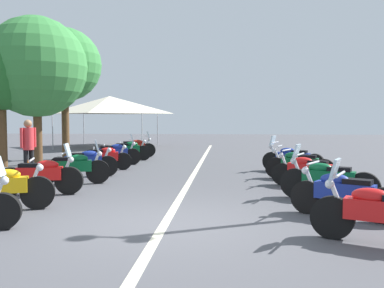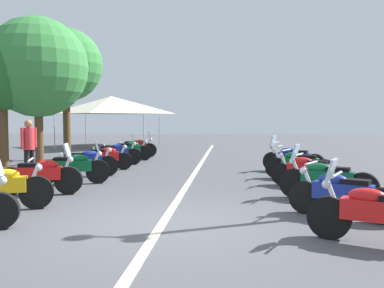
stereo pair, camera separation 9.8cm
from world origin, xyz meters
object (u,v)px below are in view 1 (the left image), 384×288
motorcycle_right_row_2 (327,179)px  motorcycle_right_row_3 (309,171)px  motorcycle_left_row_8 (134,147)px  event_tent (110,105)px  roadside_tree_0 (36,67)px  motorcycle_left_row_3 (73,167)px  motorcycle_left_row_5 (103,157)px  traffic_cone_1 (28,171)px  motorcycle_right_row_5 (292,158)px  roadside_tree_2 (64,65)px  motorcycle_left_row_2 (41,175)px  motorcycle_left_row_7 (128,150)px  bystander_0 (28,144)px  motorcycle_left_row_6 (113,153)px  motorcycle_right_row_1 (343,194)px  motorcycle_right_row_0 (381,213)px  motorcycle_left_row_4 (84,162)px  roadside_tree_1 (1,74)px  motorcycle_right_row_4 (299,164)px

motorcycle_right_row_2 → motorcycle_right_row_3: motorcycle_right_row_2 is taller
motorcycle_left_row_8 → event_tent: event_tent is taller
roadside_tree_0 → event_tent: 10.25m
motorcycle_left_row_3 → motorcycle_left_row_5: motorcycle_left_row_3 is taller
traffic_cone_1 → event_tent: 14.37m
motorcycle_left_row_8 → motorcycle_right_row_3: 10.17m
motorcycle_right_row_2 → event_tent: bearing=-35.9°
motorcycle_right_row_5 → roadside_tree_2: (3.64, 9.26, 3.65)m
motorcycle_right_row_3 → motorcycle_right_row_2: bearing=119.8°
motorcycle_right_row_5 → motorcycle_left_row_8: bearing=-10.5°
motorcycle_left_row_2 → motorcycle_left_row_8: motorcycle_left_row_2 is taller
motorcycle_left_row_7 → bystander_0: (-5.52, 1.67, 0.59)m
motorcycle_left_row_5 → motorcycle_left_row_6: (1.57, 0.08, 0.02)m
motorcycle_left_row_3 → motorcycle_right_row_1: (-3.34, -6.30, -0.02)m
event_tent → motorcycle_left_row_7: bearing=-159.1°
motorcycle_left_row_2 → motorcycle_left_row_7: bearing=79.1°
motorcycle_right_row_0 → motorcycle_right_row_1: motorcycle_right_row_0 is taller
motorcycle_left_row_4 → roadside_tree_0: roadside_tree_0 is taller
motorcycle_left_row_4 → traffic_cone_1: (-0.88, 1.36, -0.17)m
motorcycle_left_row_2 → motorcycle_left_row_8: (9.47, -0.09, -0.00)m
traffic_cone_1 → motorcycle_right_row_3: bearing=-94.0°
motorcycle_left_row_4 → motorcycle_right_row_1: motorcycle_left_row_4 is taller
motorcycle_right_row_3 → roadside_tree_1: size_ratio=0.39×
motorcycle_right_row_2 → motorcycle_left_row_2: bearing=22.5°
motorcycle_left_row_4 → motorcycle_left_row_6: motorcycle_left_row_6 is taller
motorcycle_left_row_5 → motorcycle_right_row_5: 6.47m
motorcycle_left_row_2 → roadside_tree_0: bearing=105.9°
motorcycle_right_row_4 → bystander_0: size_ratio=1.11×
roadside_tree_0 → event_tent: roadside_tree_0 is taller
motorcycle_right_row_3 → roadside_tree_0: roadside_tree_0 is taller
motorcycle_right_row_2 → motorcycle_right_row_5: (4.80, 0.02, -0.01)m
motorcycle_left_row_8 → motorcycle_left_row_2: bearing=-106.8°
motorcycle_right_row_0 → traffic_cone_1: size_ratio=3.12×
motorcycle_left_row_3 → bystander_0: size_ratio=1.13×
motorcycle_left_row_6 → bystander_0: (-3.82, 1.51, 0.58)m
motorcycle_left_row_6 → roadside_tree_0: 4.39m
motorcycle_left_row_7 → roadside_tree_0: 4.90m
motorcycle_right_row_3 → roadside_tree_2: 11.98m
motorcycle_left_row_3 → traffic_cone_1: 1.67m
motorcycle_left_row_2 → bystander_0: (2.43, 1.51, 0.57)m
motorcycle_left_row_6 → motorcycle_right_row_2: bearing=-59.1°
motorcycle_right_row_2 → bystander_0: bearing=6.0°
motorcycle_right_row_3 → roadside_tree_1: 11.45m
motorcycle_right_row_0 → roadside_tree_0: size_ratio=0.34×
motorcycle_left_row_4 → motorcycle_right_row_3: bearing=-29.6°
event_tent → roadside_tree_1: bearing=175.2°
roadside_tree_2 → motorcycle_right_row_5: bearing=-111.5°
motorcycle_left_row_3 → motorcycle_left_row_6: motorcycle_left_row_3 is taller
motorcycle_right_row_4 → roadside_tree_1: bearing=6.1°
motorcycle_left_row_3 → motorcycle_right_row_5: bearing=8.1°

